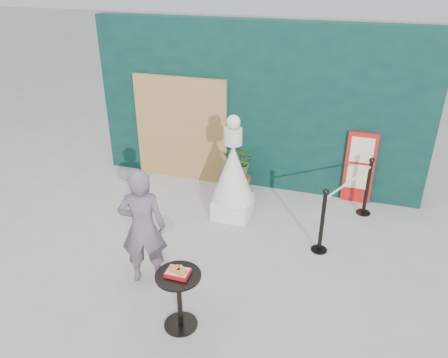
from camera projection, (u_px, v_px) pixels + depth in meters
ground at (197, 285)px, 5.82m from camera, size 60.00×60.00×0.00m
back_wall at (256, 107)px, 7.82m from camera, size 6.00×0.30×3.00m
bamboo_fence at (181, 129)px, 8.24m from camera, size 1.80×0.08×2.00m
woman at (143, 228)px, 5.57m from camera, size 0.69×0.56×1.63m
menu_board at (359, 168)px, 7.53m from camera, size 0.50×0.07×1.30m
statue at (233, 177)px, 7.07m from camera, size 0.69×0.69×1.77m
cafe_table at (179, 292)px, 4.96m from camera, size 0.52×0.52×0.75m
food_basket at (178, 272)px, 4.83m from camera, size 0.26×0.19×0.11m
planter at (241, 166)px, 7.85m from camera, size 0.55×0.48×0.94m
stanchion_barrier at (346, 204)px, 6.75m from camera, size 0.84×1.54×1.03m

